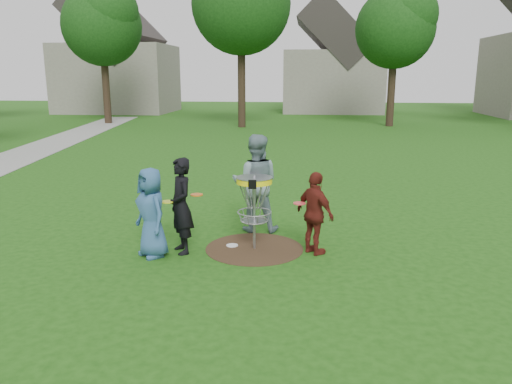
# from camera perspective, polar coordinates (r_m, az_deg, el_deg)

# --- Properties ---
(ground) EXTENTS (100.00, 100.00, 0.00)m
(ground) POSITION_cam_1_polar(r_m,az_deg,el_deg) (9.23, -0.19, -6.48)
(ground) COLOR #19470F
(ground) RESTS_ON ground
(dirt_patch) EXTENTS (1.80, 1.80, 0.01)m
(dirt_patch) POSITION_cam_1_polar(r_m,az_deg,el_deg) (9.23, -0.19, -6.46)
(dirt_patch) COLOR #47331E
(dirt_patch) RESTS_ON ground
(concrete_path) EXTENTS (7.75, 39.92, 0.02)m
(concrete_path) POSITION_cam_1_polar(r_m,az_deg,el_deg) (20.13, -27.16, 2.93)
(concrete_path) COLOR #9E9E99
(concrete_path) RESTS_ON ground
(player_blue) EXTENTS (0.90, 0.90, 1.58)m
(player_blue) POSITION_cam_1_polar(r_m,az_deg,el_deg) (8.83, -11.86, -2.31)
(player_blue) COLOR #2F5783
(player_blue) RESTS_ON ground
(player_black) EXTENTS (0.68, 0.75, 1.72)m
(player_black) POSITION_cam_1_polar(r_m,az_deg,el_deg) (8.90, -8.57, -1.58)
(player_black) COLOR black
(player_black) RESTS_ON ground
(player_grey) EXTENTS (0.97, 0.77, 1.97)m
(player_grey) POSITION_cam_1_polar(r_m,az_deg,el_deg) (10.04, -0.06, 1.02)
(player_grey) COLOR gray
(player_grey) RESTS_ON ground
(player_maroon) EXTENTS (0.85, 0.89, 1.48)m
(player_maroon) POSITION_cam_1_polar(r_m,az_deg,el_deg) (8.82, 6.77, -2.46)
(player_maroon) COLOR #5E1C15
(player_maroon) RESTS_ON ground
(disc_on_grass) EXTENTS (0.22, 0.22, 0.02)m
(disc_on_grass) POSITION_cam_1_polar(r_m,az_deg,el_deg) (9.37, -2.74, -6.13)
(disc_on_grass) COLOR white
(disc_on_grass) RESTS_ON ground
(disc_golf_basket) EXTENTS (0.66, 0.67, 1.38)m
(disc_golf_basket) POSITION_cam_1_polar(r_m,az_deg,el_deg) (8.93, -0.19, -0.32)
(disc_golf_basket) COLOR #9EA0A5
(disc_golf_basket) RESTS_ON ground
(held_discs) EXTENTS (2.50, 1.52, 0.32)m
(held_discs) POSITION_cam_1_polar(r_m,az_deg,el_deg) (9.00, -2.93, -0.14)
(held_discs) COLOR yellow
(held_discs) RESTS_ON ground
(tree_row) EXTENTS (51.20, 17.42, 9.90)m
(tree_row) POSITION_cam_1_polar(r_m,az_deg,el_deg) (29.47, 5.12, 19.26)
(tree_row) COLOR #38281C
(tree_row) RESTS_ON ground
(house_row) EXTENTS (44.50, 10.65, 11.62)m
(house_row) POSITION_cam_1_polar(r_m,az_deg,el_deg) (41.90, 11.43, 14.44)
(house_row) COLOR gray
(house_row) RESTS_ON ground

